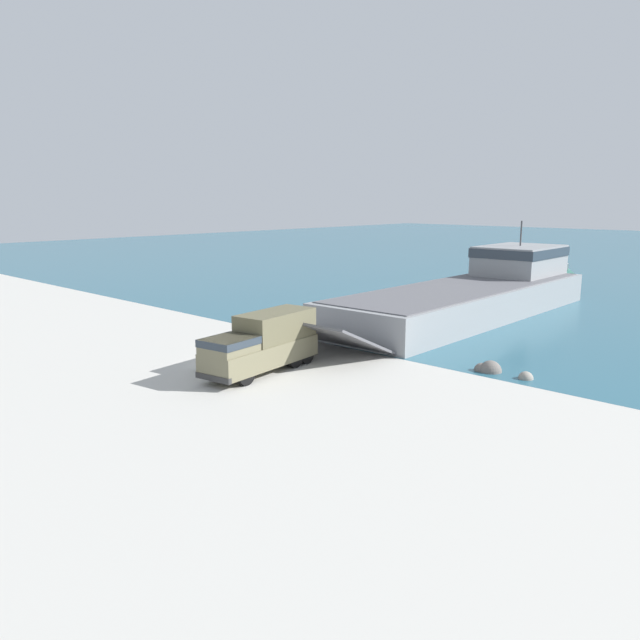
# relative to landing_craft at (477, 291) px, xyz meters

# --- Properties ---
(ground_plane) EXTENTS (240.00, 240.00, 0.00)m
(ground_plane) POSITION_rel_landing_craft_xyz_m (-2.11, -24.80, -1.96)
(ground_plane) COLOR #B7B5AD
(landing_craft) EXTENTS (9.63, 36.63, 7.87)m
(landing_craft) POSITION_rel_landing_craft_xyz_m (0.00, 0.00, 0.00)
(landing_craft) COLOR gray
(landing_craft) RESTS_ON ground_plane
(military_truck) EXTENTS (3.55, 8.35, 3.39)m
(military_truck) POSITION_rel_landing_craft_xyz_m (0.46, -25.60, -0.24)
(military_truck) COLOR #6B664C
(military_truck) RESTS_ON ground_plane
(soldier_on_ramp) EXTENTS (0.46, 0.49, 1.69)m
(soldier_on_ramp) POSITION_rel_landing_craft_xyz_m (-3.16, -24.77, -0.99)
(soldier_on_ramp) COLOR #566042
(soldier_on_ramp) RESTS_ON ground_plane
(moored_boat_b) EXTENTS (6.06, 8.48, 1.62)m
(moored_boat_b) POSITION_rel_landing_craft_xyz_m (-5.69, 32.29, -1.42)
(moored_boat_b) COLOR #2D7060
(moored_boat_b) RESTS_ON ground_plane
(moored_boat_c) EXTENTS (8.50, 2.22, 1.71)m
(moored_boat_c) POSITION_rel_landing_craft_xyz_m (-18.79, 42.53, -1.39)
(moored_boat_c) COLOR #B22323
(moored_boat_c) RESTS_ON ground_plane
(cargo_crate) EXTENTS (0.61, 0.69, 0.51)m
(cargo_crate) POSITION_rel_landing_craft_xyz_m (-2.42, -27.78, -1.70)
(cargo_crate) COLOR #566042
(cargo_crate) RESTS_ON ground_plane
(shoreline_rock_a) EXTENTS (0.85, 0.85, 0.85)m
(shoreline_rock_a) POSITION_rel_landing_craft_xyz_m (12.44, -16.49, -1.96)
(shoreline_rock_a) COLOR gray
(shoreline_rock_a) RESTS_ON ground_plane
(shoreline_rock_b) EXTENTS (0.92, 0.92, 0.92)m
(shoreline_rock_b) POSITION_rel_landing_craft_xyz_m (9.77, -16.65, -1.96)
(shoreline_rock_b) COLOR #66605B
(shoreline_rock_b) RESTS_ON ground_plane
(shoreline_rock_c) EXTENTS (0.92, 0.92, 0.92)m
(shoreline_rock_c) POSITION_rel_landing_craft_xyz_m (-8.72, -16.81, -1.96)
(shoreline_rock_c) COLOR gray
(shoreline_rock_c) RESTS_ON ground_plane
(shoreline_rock_d) EXTENTS (1.32, 1.32, 1.32)m
(shoreline_rock_d) POSITION_rel_landing_craft_xyz_m (10.25, -16.49, -1.96)
(shoreline_rock_d) COLOR #66605B
(shoreline_rock_d) RESTS_ON ground_plane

